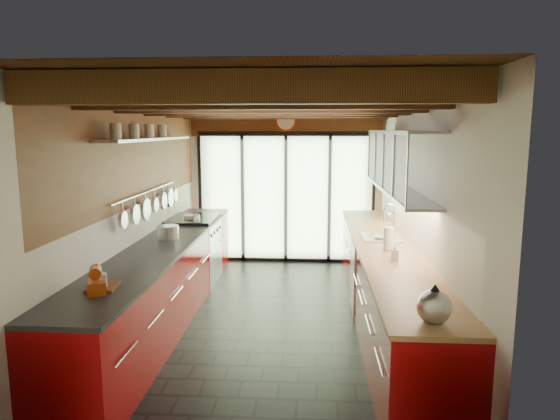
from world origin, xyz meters
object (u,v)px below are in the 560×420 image
at_px(stand_mixer, 97,281).
at_px(kettle, 434,305).
at_px(bowl, 382,238).
at_px(soap_bottle, 395,252).
at_px(paper_towel, 389,239).

height_order(stand_mixer, kettle, kettle).
height_order(kettle, bowl, kettle).
relative_size(soap_bottle, bowl, 0.91).
bearing_deg(stand_mixer, paper_towel, 32.13).
bearing_deg(paper_towel, bowl, 90.00).
distance_m(stand_mixer, soap_bottle, 2.79).
height_order(paper_towel, bowl, paper_towel).
bearing_deg(stand_mixer, kettle, -10.43).
distance_m(kettle, paper_towel, 2.06).
relative_size(stand_mixer, soap_bottle, 1.65).
relative_size(paper_towel, soap_bottle, 1.75).
xyz_separation_m(stand_mixer, kettle, (2.54, -0.47, 0.03)).
bearing_deg(soap_bottle, kettle, -90.00).
height_order(stand_mixer, paper_towel, paper_towel).
height_order(stand_mixer, bowl, stand_mixer).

